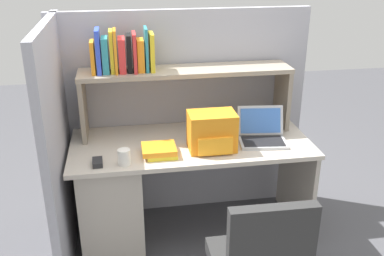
{
  "coord_description": "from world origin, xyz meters",
  "views": [
    {
      "loc": [
        -0.43,
        -2.66,
        1.97
      ],
      "look_at": [
        0.0,
        -0.05,
        0.85
      ],
      "focal_mm": 41.33,
      "sensor_mm": 36.0,
      "label": 1
    }
  ],
  "objects_px": {
    "paper_cup": "(124,157)",
    "backpack": "(212,132)",
    "computer_mouse": "(97,162)",
    "laptop": "(262,134)"
  },
  "relations": [
    {
      "from": "laptop",
      "to": "backpack",
      "type": "xyz_separation_m",
      "value": [
        -0.36,
        -0.07,
        0.07
      ]
    },
    {
      "from": "laptop",
      "to": "backpack",
      "type": "height_order",
      "value": "backpack"
    },
    {
      "from": "computer_mouse",
      "to": "laptop",
      "type": "bearing_deg",
      "value": 6.76
    },
    {
      "from": "laptop",
      "to": "backpack",
      "type": "distance_m",
      "value": 0.37
    },
    {
      "from": "computer_mouse",
      "to": "paper_cup",
      "type": "distance_m",
      "value": 0.17
    },
    {
      "from": "laptop",
      "to": "backpack",
      "type": "relative_size",
      "value": 1.13
    },
    {
      "from": "backpack",
      "to": "computer_mouse",
      "type": "relative_size",
      "value": 2.88
    },
    {
      "from": "computer_mouse",
      "to": "paper_cup",
      "type": "bearing_deg",
      "value": -10.69
    },
    {
      "from": "paper_cup",
      "to": "backpack",
      "type": "bearing_deg",
      "value": 12.72
    },
    {
      "from": "backpack",
      "to": "paper_cup",
      "type": "distance_m",
      "value": 0.58
    }
  ]
}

